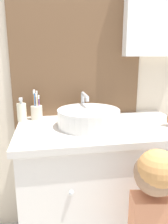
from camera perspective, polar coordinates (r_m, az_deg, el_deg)
name	(u,v)px	position (r m, az deg, el deg)	size (l,w,h in m)	color
wall_back	(95,54)	(1.57, 2.80, 14.99)	(3.20, 0.18, 2.50)	beige
vanity_counter	(101,188)	(1.50, 4.57, -19.09)	(1.01, 0.60, 0.85)	silver
sink_basin	(89,117)	(1.29, 1.20, -1.38)	(0.37, 0.41, 0.18)	silver
toothbrush_holder	(37,111)	(1.46, -12.27, 0.14)	(0.07, 0.07, 0.20)	beige
soap_dispenser	(22,112)	(1.44, -15.95, 0.06)	(0.06, 0.06, 0.15)	beige
child_figure	(153,214)	(1.10, 17.49, -24.16)	(0.24, 0.42, 0.89)	slate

